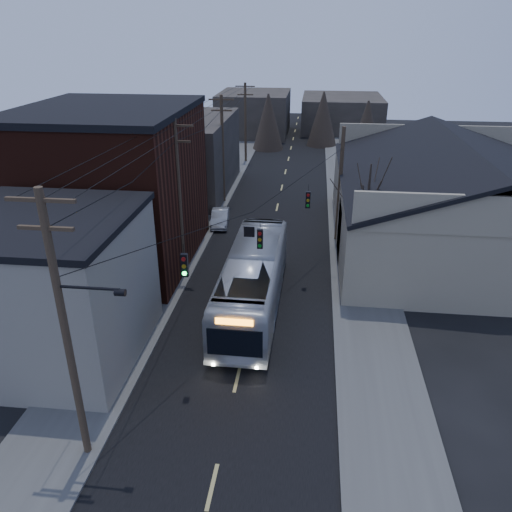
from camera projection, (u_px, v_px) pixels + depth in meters
The scene contains 13 objects.
road_surface at pixel (275, 215), 42.83m from camera, with size 9.00×110.00×0.02m, color black.
sidewalk_left at pixel (201, 211), 43.49m from camera, with size 4.00×110.00×0.12m, color #474744.
sidewalk_right at pixel (352, 217), 42.13m from camera, with size 4.00×110.00×0.12m, color #474744.
building_clapboard at pixel (50, 291), 23.38m from camera, with size 8.00×8.00×7.00m, color gray.
building_brick at pixel (113, 190), 32.77m from camera, with size 10.00×12.00×10.00m, color black.
building_left_far at pixel (182, 155), 47.77m from camera, with size 9.00×14.00×7.00m, color #2D2924.
warehouse at pixel (451, 211), 35.84m from camera, with size 16.16×20.60×7.73m.
building_far_left at pixel (254, 113), 73.75m from camera, with size 10.00×12.00×6.00m, color #2D2924.
building_far_right at pixel (341, 113), 77.11m from camera, with size 12.00×14.00×5.00m, color #2D2924.
bare_tree at pixel (366, 220), 31.63m from camera, with size 0.40×0.40×7.20m, color black.
utility_lines at pixel (227, 176), 35.80m from camera, with size 11.24×45.28×10.50m.
bus at pixel (253, 281), 28.06m from camera, with size 2.95×12.59×3.51m, color #ACB1B9.
parked_car at pixel (220, 218), 40.46m from camera, with size 1.32×3.77×1.24m, color #969A9D.
Camera 1 is at (2.98, -10.28, 14.80)m, focal length 35.00 mm.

